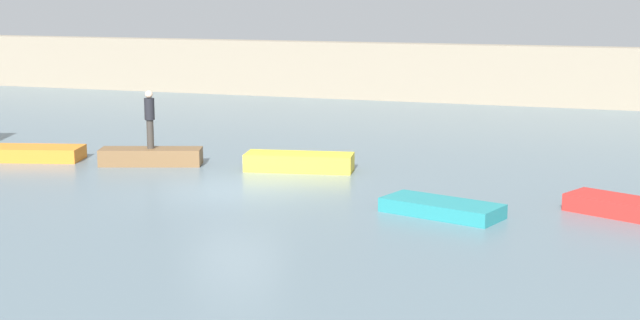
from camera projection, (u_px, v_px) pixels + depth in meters
name	position (u px, v px, depth m)	size (l,w,h in m)	color
ground_plane	(235.00, 190.00, 25.59)	(120.00, 120.00, 0.00)	slate
embankment_wall	(417.00, 72.00, 46.00)	(80.00, 1.20, 2.85)	gray
rowboat_orange	(23.00, 153.00, 30.15)	(3.85, 1.30, 0.44)	orange
rowboat_brown	(151.00, 157.00, 29.30)	(3.20, 0.92, 0.53)	brown
rowboat_yellow	(299.00, 162.00, 28.36)	(3.30, 1.09, 0.54)	gold
rowboat_teal	(442.00, 208.00, 22.77)	(2.95, 1.23, 0.36)	teal
rowboat_red	(626.00, 207.00, 22.67)	(2.87, 1.12, 0.43)	red
person_dark_shirt	(150.00, 116.00, 29.06)	(0.32, 0.32, 1.85)	#38332D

